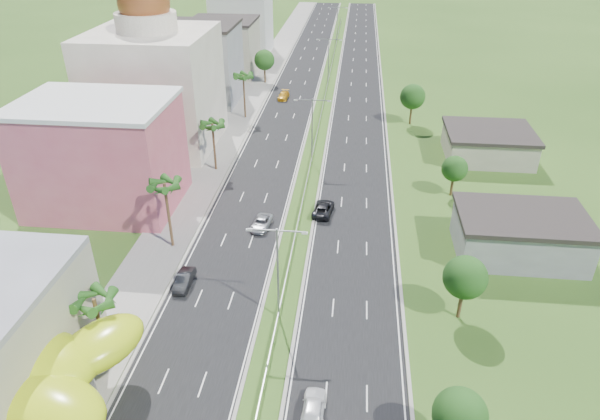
% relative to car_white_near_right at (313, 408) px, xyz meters
% --- Properties ---
extents(ground, '(500.00, 500.00, 0.00)m').
position_rel_car_white_near_right_xyz_m(ground, '(-4.73, 2.31, -0.87)').
color(ground, '#2D5119').
rests_on(ground, ground).
extents(road_left, '(11.00, 260.00, 0.04)m').
position_rel_car_white_near_right_xyz_m(road_left, '(-12.23, 92.31, -0.85)').
color(road_left, black).
rests_on(road_left, ground).
extents(road_right, '(11.00, 260.00, 0.04)m').
position_rel_car_white_near_right_xyz_m(road_right, '(2.77, 92.31, -0.85)').
color(road_right, black).
rests_on(road_right, ground).
extents(sidewalk_left, '(7.00, 260.00, 0.12)m').
position_rel_car_white_near_right_xyz_m(sidewalk_left, '(-21.73, 92.31, -0.81)').
color(sidewalk_left, gray).
rests_on(sidewalk_left, ground).
extents(median_guardrail, '(0.10, 216.06, 0.76)m').
position_rel_car_white_near_right_xyz_m(median_guardrail, '(-4.73, 74.29, -0.25)').
color(median_guardrail, gray).
rests_on(median_guardrail, ground).
extents(streetlight_median_b, '(6.04, 0.25, 11.00)m').
position_rel_car_white_near_right_xyz_m(streetlight_median_b, '(-4.73, 12.31, 5.88)').
color(streetlight_median_b, gray).
rests_on(streetlight_median_b, ground).
extents(streetlight_median_c, '(6.04, 0.25, 11.00)m').
position_rel_car_white_near_right_xyz_m(streetlight_median_c, '(-4.73, 52.31, 5.88)').
color(streetlight_median_c, gray).
rests_on(streetlight_median_c, ground).
extents(streetlight_median_d, '(6.04, 0.25, 11.00)m').
position_rel_car_white_near_right_xyz_m(streetlight_median_d, '(-4.73, 97.31, 5.88)').
color(streetlight_median_d, gray).
rests_on(streetlight_median_d, ground).
extents(streetlight_median_e, '(6.04, 0.25, 11.00)m').
position_rel_car_white_near_right_xyz_m(streetlight_median_e, '(-4.73, 142.31, 5.88)').
color(streetlight_median_e, gray).
rests_on(streetlight_median_e, ground).
extents(lime_canopy, '(18.00, 15.00, 7.40)m').
position_rel_car_white_near_right_xyz_m(lime_canopy, '(-24.72, -1.70, 4.12)').
color(lime_canopy, '#B5CE14').
rests_on(lime_canopy, ground).
extents(pink_shophouse, '(20.00, 15.00, 15.00)m').
position_rel_car_white_near_right_xyz_m(pink_shophouse, '(-32.73, 34.31, 6.63)').
color(pink_shophouse, '#BF4E61').
rests_on(pink_shophouse, ground).
extents(domed_building, '(20.00, 20.00, 28.70)m').
position_rel_car_white_near_right_xyz_m(domed_building, '(-32.73, 57.31, 10.48)').
color(domed_building, beige).
rests_on(domed_building, ground).
extents(midrise_grey, '(16.00, 15.00, 16.00)m').
position_rel_car_white_near_right_xyz_m(midrise_grey, '(-31.73, 82.31, 7.13)').
color(midrise_grey, gray).
rests_on(midrise_grey, ground).
extents(midrise_beige, '(16.00, 15.00, 13.00)m').
position_rel_car_white_near_right_xyz_m(midrise_beige, '(-31.73, 104.31, 5.63)').
color(midrise_beige, '#9F9A83').
rests_on(midrise_beige, ground).
extents(midrise_white, '(16.00, 15.00, 18.00)m').
position_rel_car_white_near_right_xyz_m(midrise_white, '(-31.73, 127.31, 8.13)').
color(midrise_white, silver).
rests_on(midrise_white, ground).
extents(shed_near, '(15.00, 10.00, 5.00)m').
position_rel_car_white_near_right_xyz_m(shed_near, '(23.27, 27.31, 1.63)').
color(shed_near, gray).
rests_on(shed_near, ground).
extents(shed_far, '(14.00, 12.00, 4.40)m').
position_rel_car_white_near_right_xyz_m(shed_far, '(25.27, 57.31, 1.33)').
color(shed_far, '#9F9A83').
rests_on(shed_far, ground).
extents(palm_tree_b, '(3.60, 3.60, 8.10)m').
position_rel_car_white_near_right_xyz_m(palm_tree_b, '(-20.23, 4.31, 6.19)').
color(palm_tree_b, '#47301C').
rests_on(palm_tree_b, ground).
extents(palm_tree_c, '(3.60, 3.60, 9.60)m').
position_rel_car_white_near_right_xyz_m(palm_tree_c, '(-20.23, 24.31, 7.63)').
color(palm_tree_c, '#47301C').
rests_on(palm_tree_c, ground).
extents(palm_tree_d, '(3.60, 3.60, 8.60)m').
position_rel_car_white_near_right_xyz_m(palm_tree_d, '(-20.23, 47.31, 6.67)').
color(palm_tree_d, '#47301C').
rests_on(palm_tree_d, ground).
extents(palm_tree_e, '(3.60, 3.60, 9.40)m').
position_rel_car_white_near_right_xyz_m(palm_tree_e, '(-20.23, 72.31, 7.44)').
color(palm_tree_e, '#47301C').
rests_on(palm_tree_e, ground).
extents(leafy_tree_lfar, '(4.90, 4.90, 8.05)m').
position_rel_car_white_near_right_xyz_m(leafy_tree_lfar, '(-20.23, 97.31, 4.71)').
color(leafy_tree_lfar, '#47301C').
rests_on(leafy_tree_lfar, ground).
extents(leafy_tree_ra, '(4.20, 4.20, 6.90)m').
position_rel_car_white_near_right_xyz_m(leafy_tree_ra, '(11.27, -2.69, 3.90)').
color(leafy_tree_ra, '#47301C').
rests_on(leafy_tree_ra, ground).
extents(leafy_tree_rb, '(4.55, 4.55, 7.47)m').
position_rel_car_white_near_right_xyz_m(leafy_tree_rb, '(14.27, 14.31, 4.31)').
color(leafy_tree_rb, '#47301C').
rests_on(leafy_tree_rb, ground).
extents(leafy_tree_rc, '(3.85, 3.85, 6.33)m').
position_rel_car_white_near_right_xyz_m(leafy_tree_rc, '(17.27, 42.31, 3.50)').
color(leafy_tree_rc, '#47301C').
rests_on(leafy_tree_rc, ground).
extents(leafy_tree_rd, '(4.90, 4.90, 8.05)m').
position_rel_car_white_near_right_xyz_m(leafy_tree_rd, '(13.27, 72.31, 4.71)').
color(leafy_tree_rd, '#47301C').
rests_on(leafy_tree_rd, ground).
extents(car_dark_left, '(1.63, 4.59, 1.51)m').
position_rel_car_white_near_right_xyz_m(car_dark_left, '(-16.29, 16.42, -0.08)').
color(car_dark_left, black).
rests_on(car_dark_left, road_left).
extents(car_silver_mid_left, '(2.79, 5.02, 1.33)m').
position_rel_car_white_near_right_xyz_m(car_silver_mid_left, '(-9.63, 29.99, -0.17)').
color(car_silver_mid_left, '#9B9EA2').
rests_on(car_silver_mid_left, road_left).
extents(car_yellow_far_left, '(2.31, 5.23, 1.50)m').
position_rel_car_white_near_right_xyz_m(car_yellow_far_left, '(-14.01, 85.26, -0.08)').
color(car_yellow_far_left, '#C28A16').
rests_on(car_yellow_far_left, road_left).
extents(car_white_near_right, '(2.10, 4.93, 1.66)m').
position_rel_car_white_near_right_xyz_m(car_white_near_right, '(0.00, 0.00, 0.00)').
color(car_white_near_right, white).
rests_on(car_white_near_right, road_right).
extents(car_dark_far_right, '(3.17, 5.81, 1.54)m').
position_rel_car_white_near_right_xyz_m(car_dark_far_right, '(-1.53, 34.73, -0.06)').
color(car_dark_far_right, black).
rests_on(car_dark_far_right, road_right).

